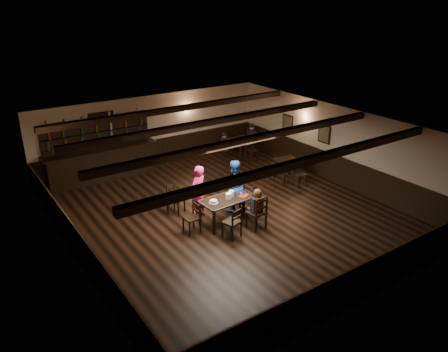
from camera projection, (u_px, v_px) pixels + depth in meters
ground at (227, 213)px, 13.15m from camera, size 10.00×10.00×0.00m
room_shell at (227, 159)px, 12.51m from camera, size 9.02×10.02×2.71m
dining_table at (228, 201)px, 12.41m from camera, size 1.64×0.89×0.75m
chair_near_left at (234, 220)px, 11.63m from camera, size 0.53×0.51×0.93m
chair_near_right at (259, 211)px, 12.04m from camera, size 0.51×0.49×1.00m
chair_end_left at (194, 215)px, 11.97m from camera, size 0.39×0.41×0.88m
chair_end_right at (251, 196)px, 12.95m from camera, size 0.48×0.50×0.99m
chair_far_pushed at (173, 196)px, 13.00m from camera, size 0.59×0.59×0.94m
woman_pink at (198, 192)px, 12.65m from camera, size 0.69×0.57×1.61m
man_blue at (233, 186)px, 13.02m from camera, size 0.89×0.74×1.63m
seated_person at (257, 202)px, 12.00m from camera, size 0.32×0.48×0.78m
cake at (213, 202)px, 12.09m from camera, size 0.26×0.26×0.08m
plate_stack_a at (228, 196)px, 12.34m from camera, size 0.17×0.17×0.16m
plate_stack_b at (231, 194)px, 12.46m from camera, size 0.15×0.15×0.18m
tea_light at (228, 196)px, 12.44m from camera, size 0.05×0.05×0.06m
salt_shaker at (241, 194)px, 12.51m from camera, size 0.04×0.04×0.10m
pepper_shaker at (241, 194)px, 12.56m from camera, size 0.04×0.04×0.09m
drink_glass at (233, 194)px, 12.56m from camera, size 0.06×0.06×0.09m
menu_red at (244, 195)px, 12.57m from camera, size 0.36×0.31×0.00m
menu_blue at (241, 192)px, 12.75m from camera, size 0.32×0.29×0.00m
bar_counter at (101, 160)px, 15.36m from camera, size 4.01×0.70×2.20m
back_table_a at (288, 163)px, 15.31m from camera, size 0.90×0.90×0.75m
back_table_b at (241, 141)px, 17.59m from camera, size 0.88×0.88×0.75m
bg_patron_left at (224, 142)px, 16.94m from camera, size 0.30×0.39×0.72m
bg_patron_right at (252, 133)px, 17.80m from camera, size 0.31×0.43×0.81m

